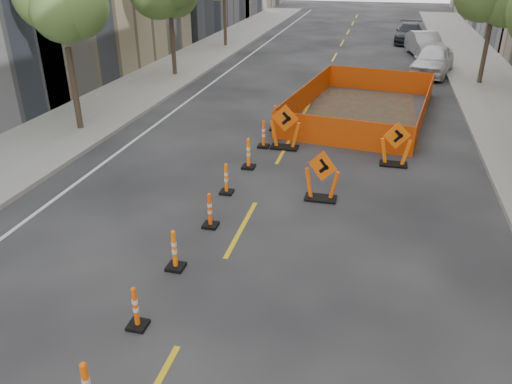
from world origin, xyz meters
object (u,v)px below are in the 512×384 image
(chevron_sign_left, at_px, (285,127))
(parked_car_far, at_px, (409,33))
(chevron_sign_right, at_px, (396,144))
(channelizer_4, at_px, (210,210))
(channelizer_2, at_px, (136,307))
(channelizer_6, at_px, (248,153))
(chevron_sign_center, at_px, (322,175))
(channelizer_8, at_px, (275,118))
(parked_car_near, at_px, (433,60))
(channelizer_3, at_px, (174,250))
(parked_car_mid, at_px, (425,44))
(channelizer_7, at_px, (263,134))
(channelizer_5, at_px, (226,178))

(chevron_sign_left, xyz_separation_m, parked_car_far, (5.06, 25.31, -0.11))
(chevron_sign_right, bearing_deg, channelizer_4, -149.75)
(channelizer_2, relative_size, channelizer_4, 0.96)
(channelizer_6, height_order, chevron_sign_center, chevron_sign_center)
(channelizer_4, distance_m, channelizer_8, 8.12)
(channelizer_2, height_order, chevron_sign_right, chevron_sign_right)
(channelizer_6, relative_size, channelizer_8, 1.02)
(channelizer_2, distance_m, parked_car_near, 25.14)
(channelizer_3, xyz_separation_m, parked_car_far, (6.03, 33.51, 0.22))
(channelizer_6, bearing_deg, channelizer_4, -89.76)
(parked_car_near, relative_size, parked_car_mid, 1.01)
(chevron_sign_left, relative_size, parked_car_far, 0.33)
(chevron_sign_center, xyz_separation_m, parked_car_far, (3.24, 29.19, -0.05))
(channelizer_7, bearing_deg, channelizer_4, -90.22)
(channelizer_2, xyz_separation_m, parked_car_near, (6.99, 24.15, 0.36))
(parked_car_near, height_order, parked_car_far, parked_car_near)
(chevron_sign_left, bearing_deg, parked_car_mid, 76.88)
(chevron_sign_center, relative_size, parked_car_mid, 0.32)
(parked_car_mid, xyz_separation_m, parked_car_far, (-0.87, 5.51, -0.07))
(chevron_sign_center, relative_size, parked_car_far, 0.31)
(channelizer_6, bearing_deg, channelizer_3, -91.34)
(channelizer_4, relative_size, parked_car_mid, 0.20)
(parked_car_far, bearing_deg, chevron_sign_right, -88.67)
(chevron_sign_left, height_order, chevron_sign_center, chevron_sign_left)
(channelizer_5, relative_size, channelizer_6, 0.91)
(channelizer_5, xyz_separation_m, chevron_sign_right, (4.89, 3.44, 0.29))
(parked_car_far, bearing_deg, chevron_sign_center, -92.46)
(channelizer_3, xyz_separation_m, channelizer_6, (0.14, 6.09, 0.03))
(chevron_sign_right, bearing_deg, chevron_sign_left, 150.89)
(parked_car_mid, bearing_deg, parked_car_near, -100.28)
(channelizer_4, xyz_separation_m, chevron_sign_center, (2.63, 2.29, 0.28))
(channelizer_6, xyz_separation_m, channelizer_8, (0.05, 4.06, -0.01))
(channelizer_2, bearing_deg, chevron_sign_right, 63.09)
(channelizer_7, distance_m, channelizer_8, 2.03)
(channelizer_5, height_order, channelizer_8, channelizer_8)
(channelizer_3, relative_size, parked_car_far, 0.20)
(channelizer_8, bearing_deg, chevron_sign_left, -68.40)
(channelizer_3, distance_m, chevron_sign_center, 5.16)
(channelizer_5, distance_m, chevron_sign_left, 4.27)
(chevron_sign_left, distance_m, chevron_sign_center, 4.28)
(channelizer_2, xyz_separation_m, channelizer_3, (-0.04, 2.03, 0.04))
(chevron_sign_center, bearing_deg, channelizer_8, 136.94)
(channelizer_6, height_order, parked_car_mid, parked_car_mid)
(channelizer_6, bearing_deg, channelizer_8, 89.28)
(channelizer_2, height_order, channelizer_8, channelizer_8)
(chevron_sign_center, distance_m, parked_car_near, 18.29)
(channelizer_7, distance_m, chevron_sign_left, 0.85)
(channelizer_8, xyz_separation_m, parked_car_near, (6.83, 11.96, 0.31))
(channelizer_6, bearing_deg, chevron_sign_left, 68.59)
(parked_car_mid, bearing_deg, channelizer_3, -115.38)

